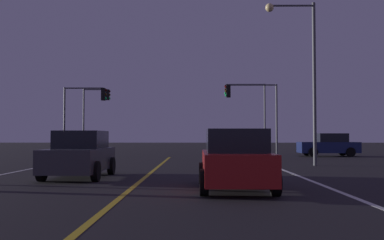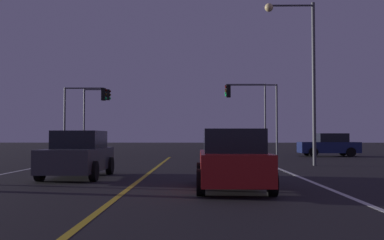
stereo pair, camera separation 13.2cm
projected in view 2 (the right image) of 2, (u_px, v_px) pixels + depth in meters
The scene contains 10 objects.
lane_edge_right at pixel (331, 190), 12.39m from camera, with size 0.16×37.90×0.01m, color silver.
lane_center_divider at pixel (127, 189), 12.47m from camera, with size 0.16×37.90×0.01m, color gold.
car_oncoming at pixel (78, 155), 16.13m from camera, with size 2.02×4.30×1.70m.
car_lead_same_lane at pixel (232, 160), 12.45m from camera, with size 2.02×4.30×1.70m.
car_crossing_side at pixel (329, 145), 32.81m from camera, with size 4.30×2.02×1.70m.
traffic_light_near_right at pixel (251, 102), 31.97m from camera, with size 3.80×0.36×5.25m.
traffic_light_near_left at pixel (86, 105), 32.12m from camera, with size 3.15×0.36×5.03m.
traffic_light_far_right at pixel (246, 102), 37.48m from camera, with size 3.49×0.36×5.93m.
traffic_light_far_left at pixel (97, 106), 37.63m from camera, with size 2.35×0.36×5.50m.
street_lamp_right_far at pixel (302, 62), 22.75m from camera, with size 2.59×0.44×8.39m.
Camera 2 is at (1.98, 0.44, 1.51)m, focal length 41.48 mm.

